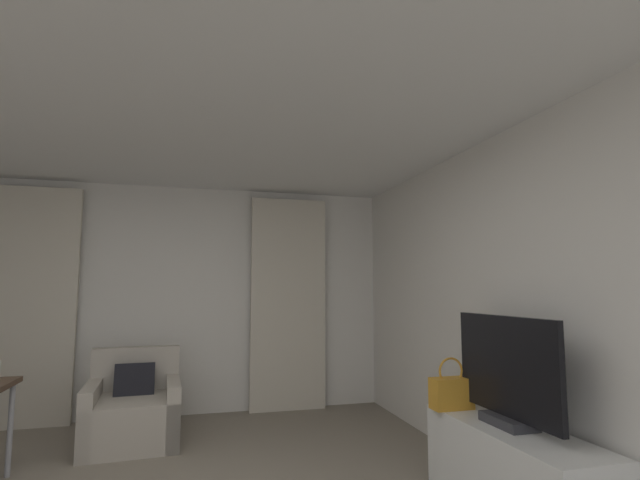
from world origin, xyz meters
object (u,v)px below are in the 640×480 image
Objects in this scene: tv_flatscreen at (506,374)px; handbag_primary at (451,392)px; armchair at (133,412)px; tv_console at (514,473)px.

handbag_primary is at bearing 104.46° from tv_flatscreen.
tv_flatscreen is at bearing -40.42° from armchair.
armchair is 2.41× the size of handbag_primary.
handbag_primary is at bearing 103.56° from tv_console.
armchair is at bearing 139.58° from tv_flatscreen.
armchair is 3.29m from tv_flatscreen.
tv_console is at bearing -90.00° from tv_flatscreen.
armchair reaches higher than tv_console.
tv_console is 1.39× the size of tv_flatscreen.
handbag_primary reaches higher than tv_console.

